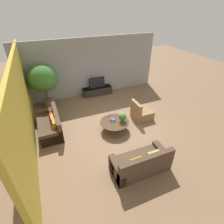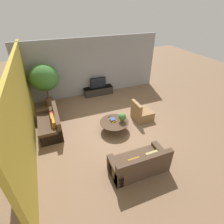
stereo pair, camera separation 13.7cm
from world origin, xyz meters
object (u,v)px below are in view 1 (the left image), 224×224
(coffee_table, at_px, (115,124))
(potted_plant_tabletop, at_px, (122,117))
(media_console, at_px, (97,91))
(television, at_px, (97,83))
(couch_near_entry, at_px, (141,163))
(potted_palm_tall, at_px, (43,79))
(armchair_wicker, at_px, (141,113))
(couch_by_wall, at_px, (50,125))

(coffee_table, distance_m, potted_plant_tabletop, 0.45)
(media_console, bearing_deg, television, -90.00)
(couch_near_entry, distance_m, potted_palm_tall, 5.74)
(media_console, height_order, television, television)
(media_console, height_order, armchair_wicker, armchair_wicker)
(couch_near_entry, distance_m, potted_plant_tabletop, 2.13)
(couch_by_wall, bearing_deg, couch_near_entry, 37.33)
(media_console, relative_size, potted_plant_tabletop, 4.35)
(media_console, bearing_deg, potted_plant_tabletop, -91.25)
(media_console, distance_m, armchair_wicker, 3.18)
(coffee_table, bearing_deg, television, 83.45)
(couch_by_wall, distance_m, couch_near_entry, 3.87)
(coffee_table, relative_size, potted_plant_tabletop, 3.15)
(coffee_table, distance_m, potted_palm_tall, 3.95)
(armchair_wicker, bearing_deg, potted_plant_tabletop, 108.80)
(media_console, xyz_separation_m, armchair_wicker, (1.03, -3.01, 0.05))
(media_console, relative_size, armchair_wicker, 1.87)
(couch_by_wall, relative_size, armchair_wicker, 2.15)
(television, xyz_separation_m, couch_near_entry, (-0.43, -5.46, -0.41))
(television, relative_size, couch_near_entry, 0.48)
(media_console, bearing_deg, couch_near_entry, -94.51)
(armchair_wicker, xyz_separation_m, potted_palm_tall, (-3.69, 2.71, 1.18))
(television, height_order, armchair_wicker, television)
(potted_palm_tall, xyz_separation_m, potted_plant_tabletop, (2.58, -3.08, -0.85))
(couch_by_wall, height_order, armchair_wicker, armchair_wicker)
(television, xyz_separation_m, couch_by_wall, (-2.78, -2.38, -0.41))
(media_console, bearing_deg, couch_by_wall, -139.33)
(television, height_order, coffee_table, television)
(couch_by_wall, bearing_deg, potted_plant_tabletop, 69.75)
(television, bearing_deg, potted_plant_tabletop, -91.25)
(media_console, height_order, couch_by_wall, couch_by_wall)
(television, height_order, potted_plant_tabletop, television)
(armchair_wicker, height_order, potted_palm_tall, potted_palm_tall)
(coffee_table, bearing_deg, armchair_wicker, 11.88)
(armchair_wicker, distance_m, potted_palm_tall, 4.73)
(media_console, distance_m, couch_by_wall, 3.66)
(media_console, distance_m, television, 0.48)
(couch_by_wall, bearing_deg, armchair_wicker, 80.76)
(couch_by_wall, bearing_deg, media_console, 130.67)
(television, xyz_separation_m, armchair_wicker, (1.03, -3.00, -0.43))
(coffee_table, bearing_deg, media_console, 83.46)
(media_console, xyz_separation_m, potted_plant_tabletop, (-0.07, -3.38, 0.38))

